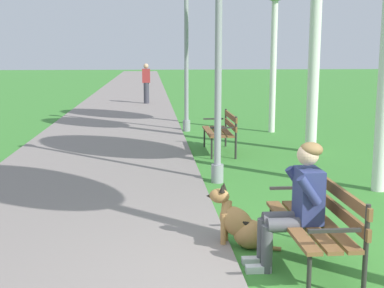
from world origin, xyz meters
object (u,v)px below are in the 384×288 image
(person_seated_on_near_bench, at_px, (297,200))
(lamp_post_mid, at_px, (186,45))
(park_bench_mid, at_px, (222,129))
(park_bench_near, at_px, (319,218))
(dog_shepherd, at_px, (240,224))
(lamp_post_near, at_px, (218,51))
(pedestrian_distant, at_px, (146,84))

(person_seated_on_near_bench, bearing_deg, lamp_post_mid, 92.76)
(park_bench_mid, bearing_deg, lamp_post_mid, 99.88)
(park_bench_near, bearing_deg, park_bench_mid, 91.04)
(person_seated_on_near_bench, bearing_deg, dog_shepherd, 128.84)
(park_bench_mid, bearing_deg, park_bench_near, -88.96)
(lamp_post_mid, bearing_deg, park_bench_mid, -80.12)
(park_bench_near, xyz_separation_m, lamp_post_near, (-0.54, 3.45, 1.60))
(dog_shepherd, height_order, lamp_post_mid, lamp_post_mid)
(person_seated_on_near_bench, height_order, lamp_post_near, lamp_post_near)
(lamp_post_near, distance_m, lamp_post_mid, 5.59)
(dog_shepherd, bearing_deg, park_bench_near, -42.32)
(lamp_post_mid, bearing_deg, pedestrian_distant, 98.53)
(lamp_post_near, relative_size, lamp_post_mid, 0.92)
(park_bench_mid, height_order, dog_shepherd, park_bench_mid)
(person_seated_on_near_bench, height_order, lamp_post_mid, lamp_post_mid)
(pedestrian_distant, bearing_deg, lamp_post_near, -84.66)
(pedestrian_distant, bearing_deg, park_bench_near, -83.92)
(dog_shepherd, relative_size, lamp_post_mid, 0.18)
(park_bench_near, xyz_separation_m, lamp_post_mid, (-0.64, 9.04, 1.76))
(park_bench_mid, distance_m, dog_shepherd, 5.42)
(park_bench_near, relative_size, park_bench_mid, 1.00)
(park_bench_near, xyz_separation_m, pedestrian_distant, (-1.75, 16.44, 0.33))
(park_bench_mid, relative_size, lamp_post_near, 0.37)
(lamp_post_near, bearing_deg, person_seated_on_near_bench, -84.49)
(park_bench_near, bearing_deg, person_seated_on_near_bench, 169.25)
(park_bench_near, bearing_deg, pedestrian_distant, 96.08)
(person_seated_on_near_bench, bearing_deg, lamp_post_near, 95.51)
(park_bench_mid, relative_size, person_seated_on_near_bench, 1.20)
(person_seated_on_near_bench, distance_m, dog_shepherd, 0.83)
(lamp_post_near, xyz_separation_m, pedestrian_distant, (-1.21, 12.99, -1.27))
(park_bench_near, distance_m, lamp_post_mid, 9.23)
(person_seated_on_near_bench, height_order, dog_shepherd, person_seated_on_near_bench)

